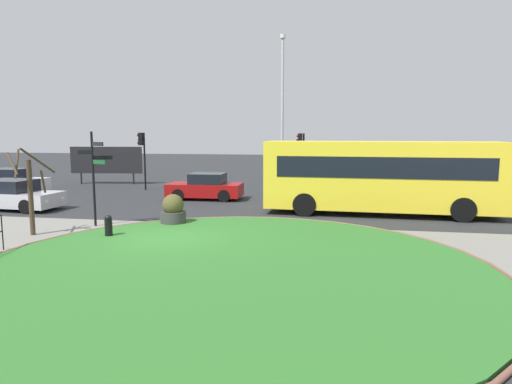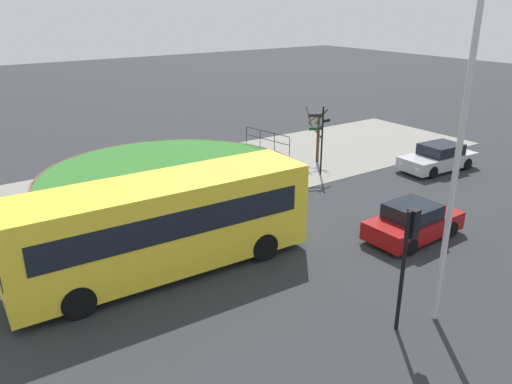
# 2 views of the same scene
# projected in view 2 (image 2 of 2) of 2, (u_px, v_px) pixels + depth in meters

# --- Properties ---
(ground) EXTENTS (120.00, 120.00, 0.00)m
(ground) POSITION_uv_depth(u_px,v_px,m) (245.00, 179.00, 25.78)
(ground) COLOR #282B2D
(sidewalk_paving) EXTENTS (32.00, 8.92, 0.02)m
(sidewalk_paving) POSITION_uv_depth(u_px,v_px,m) (229.00, 171.00, 26.96)
(sidewalk_paving) COLOR gray
(sidewalk_paving) RESTS_ON ground
(grass_island) EXTENTS (13.61, 13.61, 0.10)m
(grass_island) POSITION_uv_depth(u_px,v_px,m) (173.00, 174.00, 26.27)
(grass_island) COLOR #2D6B28
(grass_island) RESTS_ON ground
(grass_kerb_ring) EXTENTS (13.92, 13.92, 0.11)m
(grass_kerb_ring) POSITION_uv_depth(u_px,v_px,m) (173.00, 174.00, 26.27)
(grass_kerb_ring) COLOR brown
(grass_kerb_ring) RESTS_ON ground
(signpost_directional) EXTENTS (1.20, 0.79, 3.61)m
(signpost_directional) POSITION_uv_depth(u_px,v_px,m) (321.00, 135.00, 25.54)
(signpost_directional) COLOR black
(signpost_directional) RESTS_ON ground
(bollard_foreground) EXTENTS (0.26, 0.26, 0.81)m
(bollard_foreground) POSITION_uv_depth(u_px,v_px,m) (277.00, 164.00, 26.73)
(bollard_foreground) COLOR black
(bollard_foreground) RESTS_ON ground
(railing_grass_edge) EXTENTS (0.65, 3.64, 1.10)m
(railing_grass_edge) POSITION_uv_depth(u_px,v_px,m) (267.00, 138.00, 30.66)
(railing_grass_edge) COLOR black
(railing_grass_edge) RESTS_ON ground
(bus_yellow) EXTENTS (10.00, 2.80, 3.18)m
(bus_yellow) POSITION_uv_depth(u_px,v_px,m) (164.00, 224.00, 16.37)
(bus_yellow) COLOR yellow
(bus_yellow) RESTS_ON ground
(car_near_lane) EXTENTS (4.45, 2.08, 1.39)m
(car_near_lane) POSITION_uv_depth(u_px,v_px,m) (438.00, 158.00, 26.95)
(car_near_lane) COLOR #B7B7BC
(car_near_lane) RESTS_ON ground
(car_far_lane) EXTENTS (4.01, 1.94, 1.41)m
(car_far_lane) POSITION_uv_depth(u_px,v_px,m) (413.00, 222.00, 19.09)
(car_far_lane) COLOR maroon
(car_far_lane) RESTS_ON ground
(traffic_light_far) EXTENTS (0.49, 0.28, 3.53)m
(traffic_light_far) POSITION_uv_depth(u_px,v_px,m) (409.00, 243.00, 13.13)
(traffic_light_far) COLOR black
(traffic_light_far) RESTS_ON ground
(lamppost_tall) EXTENTS (0.32, 0.32, 9.24)m
(lamppost_tall) POSITION_uv_depth(u_px,v_px,m) (458.00, 152.00, 12.71)
(lamppost_tall) COLOR #B7B7BC
(lamppost_tall) RESTS_ON ground
(planter_near_signpost) EXTENTS (0.97, 0.97, 1.21)m
(planter_near_signpost) POSITION_uv_depth(u_px,v_px,m) (286.00, 179.00, 24.03)
(planter_near_signpost) COLOR #383838
(planter_near_signpost) RESTS_ON ground
(street_tree_bare) EXTENTS (1.55, 1.40, 3.08)m
(street_tree_bare) POSITION_uv_depth(u_px,v_px,m) (317.00, 134.00, 27.86)
(street_tree_bare) COLOR #423323
(street_tree_bare) RESTS_ON ground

